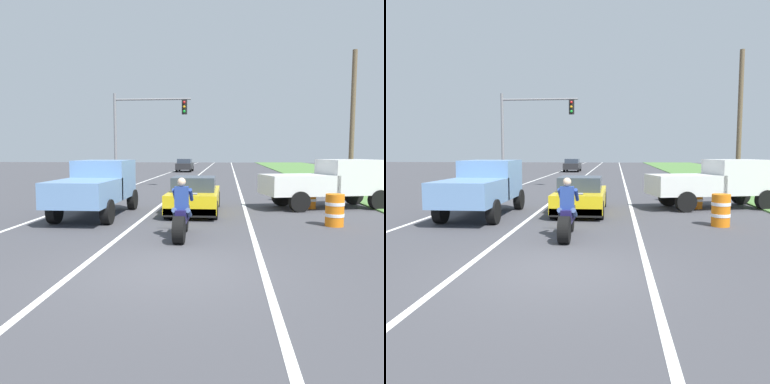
{
  "view_description": "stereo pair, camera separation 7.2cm",
  "coord_description": "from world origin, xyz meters",
  "views": [
    {
      "loc": [
        1.09,
        -7.5,
        2.29
      ],
      "look_at": [
        -0.06,
        5.28,
        1.0
      ],
      "focal_mm": 37.28,
      "sensor_mm": 36.0,
      "label": 1
    },
    {
      "loc": [
        1.16,
        -7.49,
        2.29
      ],
      "look_at": [
        -0.06,
        5.28,
        1.0
      ],
      "focal_mm": 37.28,
      "sensor_mm": 36.0,
      "label": 2
    }
  ],
  "objects": [
    {
      "name": "motorcycle_with_rider",
      "position": [
        -0.11,
        2.84,
        0.59
      ],
      "size": [
        0.7,
        2.21,
        1.62
      ],
      "color": "black",
      "rests_on": "ground"
    },
    {
      "name": "construction_barrel_mid",
      "position": [
        4.4,
        8.98,
        0.5
      ],
      "size": [
        0.58,
        0.58,
        1.0
      ],
      "color": "orange",
      "rests_on": "ground"
    },
    {
      "name": "lane_stripe_left_solid",
      "position": [
        -5.4,
        20.0,
        0.0
      ],
      "size": [
        0.14,
        120.0,
        0.01
      ],
      "primitive_type": "cube",
      "color": "white",
      "rests_on": "ground"
    },
    {
      "name": "pickup_truck_left_lane_light_blue",
      "position": [
        -3.57,
        6.32,
        1.11
      ],
      "size": [
        2.02,
        4.8,
        1.98
      ],
      "color": "#6B93C6",
      "rests_on": "ground"
    },
    {
      "name": "construction_barrel_nearest",
      "position": [
        4.4,
        5.03,
        0.5
      ],
      "size": [
        0.58,
        0.58,
        1.0
      ],
      "color": "orange",
      "rests_on": "ground"
    },
    {
      "name": "sports_car_yellow",
      "position": [
        -0.16,
        7.46,
        0.63
      ],
      "size": [
        1.84,
        4.3,
        1.37
      ],
      "color": "yellow",
      "rests_on": "ground"
    },
    {
      "name": "lane_stripe_right_solid",
      "position": [
        1.8,
        20.0,
        0.0
      ],
      "size": [
        0.14,
        120.0,
        0.01
      ],
      "primitive_type": "cube",
      "color": "white",
      "rests_on": "ground"
    },
    {
      "name": "pickup_truck_right_shoulder_white",
      "position": [
        5.17,
        9.16,
        1.11
      ],
      "size": [
        5.14,
        3.14,
        1.98
      ],
      "color": "silver",
      "rests_on": "ground"
    },
    {
      "name": "construction_barrel_far",
      "position": [
        3.82,
        11.36,
        0.5
      ],
      "size": [
        0.58,
        0.58,
        1.0
      ],
      "color": "orange",
      "rests_on": "ground"
    },
    {
      "name": "distant_car_far_ahead",
      "position": [
        -3.92,
        38.84,
        0.77
      ],
      "size": [
        1.8,
        4.0,
        1.5
      ],
      "color": "#262628",
      "rests_on": "ground"
    },
    {
      "name": "traffic_light_mast_near",
      "position": [
        -4.57,
        17.74,
        4.02
      ],
      "size": [
        4.96,
        0.34,
        6.0
      ],
      "color": "gray",
      "rests_on": "ground"
    },
    {
      "name": "lane_stripe_centre_dashed",
      "position": [
        -1.8,
        20.0,
        0.0
      ],
      "size": [
        0.14,
        120.0,
        0.01
      ],
      "primitive_type": "cube",
      "color": "white",
      "rests_on": "ground"
    },
    {
      "name": "utility_pole_roadside",
      "position": [
        7.4,
        13.69,
        3.7
      ],
      "size": [
        0.24,
        0.24,
        7.4
      ],
      "primitive_type": "cylinder",
      "color": "brown",
      "rests_on": "ground"
    },
    {
      "name": "ground_plane",
      "position": [
        0.0,
        0.0,
        0.0
      ],
      "size": [
        160.0,
        160.0,
        0.0
      ],
      "primitive_type": "plane",
      "color": "#424247"
    }
  ]
}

